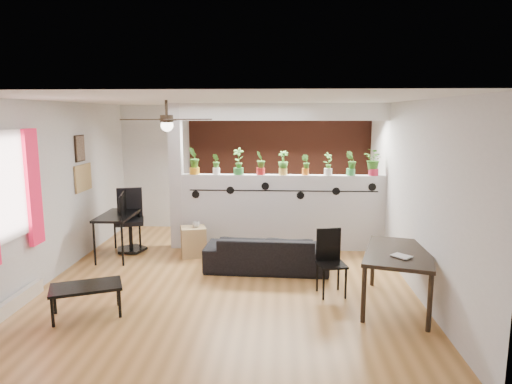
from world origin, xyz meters
name	(u,v)px	position (x,y,z in m)	size (l,w,h in m)	color
room_shell	(228,191)	(0.00, 0.00, 1.30)	(6.30, 7.10, 2.90)	#9C6933
partition_wall	(283,212)	(0.80, 1.50, 0.68)	(3.60, 0.18, 1.35)	#BCBCC1
ceiling_header	(284,112)	(0.80, 1.50, 2.45)	(3.60, 0.18, 0.30)	silver
pier_column	(176,177)	(-1.11, 1.50, 1.30)	(0.22, 0.20, 2.60)	#BCBCC1
brick_panel	(283,168)	(0.80, 2.97, 1.30)	(3.90, 0.05, 2.60)	#A4472F
vine_decal	(283,191)	(0.80, 1.40, 1.08)	(3.31, 0.01, 0.30)	black
window_assembly	(9,189)	(-2.56, -1.20, 1.51)	(0.09, 1.30, 1.55)	white
baseboard_heater	(20,299)	(-2.54, -1.20, 0.09)	(0.08, 1.00, 0.18)	silver
corkboard	(83,178)	(-2.58, 0.95, 1.35)	(0.03, 0.60, 0.45)	#A4824F
framed_art	(80,148)	(-2.58, 0.90, 1.85)	(0.03, 0.34, 0.44)	#8C7259
ceiling_fan	(167,121)	(-0.80, -0.30, 2.31)	(1.19, 1.19, 0.43)	black
potted_plant_0	(194,160)	(-0.78, 1.50, 1.60)	(0.24, 0.28, 0.48)	orange
potted_plant_1	(216,163)	(-0.39, 1.50, 1.55)	(0.20, 0.22, 0.37)	white
potted_plant_2	(238,160)	(0.01, 1.50, 1.60)	(0.30, 0.26, 0.48)	#2F8238
potted_plant_3	(261,162)	(0.41, 1.50, 1.57)	(0.21, 0.25, 0.42)	#AD1B1D
potted_plant_4	(283,162)	(0.80, 1.50, 1.57)	(0.23, 0.20, 0.42)	gold
potted_plant_5	(306,164)	(1.20, 1.50, 1.54)	(0.22, 0.20, 0.36)	orange
potted_plant_6	(328,163)	(1.59, 1.50, 1.56)	(0.25, 0.24, 0.40)	silver
potted_plant_7	(351,163)	(1.98, 1.50, 1.57)	(0.22, 0.18, 0.42)	green
potted_plant_8	(374,161)	(2.38, 1.50, 1.60)	(0.31, 0.31, 0.47)	#B41C39
sofa	(267,253)	(0.56, 0.35, 0.27)	(1.82, 0.72, 0.53)	black
cube_shelf	(193,241)	(-0.73, 0.99, 0.25)	(0.41, 0.37, 0.50)	tan
cup	(196,225)	(-0.68, 0.99, 0.55)	(0.12, 0.12, 0.09)	gray
computer_desk	(117,218)	(-2.00, 0.88, 0.67)	(0.55, 1.03, 0.74)	black
monitor	(120,207)	(-2.00, 1.03, 0.84)	(0.06, 0.33, 0.19)	black
office_chair	(130,224)	(-1.90, 1.22, 0.48)	(0.57, 0.58, 1.09)	black
dining_table	(399,257)	(2.25, -0.93, 0.64)	(1.13, 1.49, 0.72)	black
book	(397,258)	(2.15, -1.23, 0.73)	(0.16, 0.22, 0.02)	gray
folding_chair	(330,256)	(1.43, -0.54, 0.52)	(0.42, 0.42, 0.89)	black
coffee_table	(86,289)	(-1.57, -1.43, 0.34)	(0.93, 0.74, 0.38)	black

